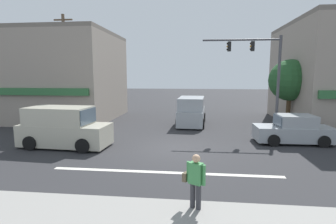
# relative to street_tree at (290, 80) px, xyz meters

# --- Properties ---
(ground_plane) EXTENTS (120.00, 120.00, 0.00)m
(ground_plane) POSITION_rel_street_tree_xyz_m (-7.89, -6.69, -3.38)
(ground_plane) COLOR #2B2B2D
(lane_marking_stripe) EXTENTS (9.00, 0.24, 0.01)m
(lane_marking_stripe) POSITION_rel_street_tree_xyz_m (-7.89, -10.19, -3.37)
(lane_marking_stripe) COLOR silver
(lane_marking_stripe) RESTS_ON ground
(building_left_block) EXTENTS (13.13, 8.93, 7.32)m
(building_left_block) POSITION_rel_street_tree_xyz_m (-20.32, 1.89, 0.28)
(building_left_block) COLOR gray
(building_left_block) RESTS_ON ground
(street_tree) EXTENTS (2.98, 2.98, 4.89)m
(street_tree) POSITION_rel_street_tree_xyz_m (0.00, 0.00, 0.00)
(street_tree) COLOR #4C3823
(street_tree) RESTS_ON ground
(utility_pole_near_left) EXTENTS (1.40, 0.22, 8.19)m
(utility_pole_near_left) POSITION_rel_street_tree_xyz_m (-16.54, -0.85, 0.87)
(utility_pole_near_left) COLOR brown
(utility_pole_near_left) RESTS_ON ground
(traffic_light_mast) EXTENTS (4.89, 0.25, 6.20)m
(traffic_light_mast) POSITION_rel_street_tree_xyz_m (-2.55, -2.57, 0.80)
(traffic_light_mast) COLOR #47474C
(traffic_light_mast) RESTS_ON ground
(van_crossing_center) EXTENTS (4.71, 2.26, 2.11)m
(van_crossing_center) POSITION_rel_street_tree_xyz_m (-13.63, -7.05, -2.37)
(van_crossing_center) COLOR #B7B29E
(van_crossing_center) RESTS_ON ground
(van_waiting_far) EXTENTS (2.23, 4.69, 2.11)m
(van_waiting_far) POSITION_rel_street_tree_xyz_m (-7.07, -0.09, -2.37)
(van_waiting_far) COLOR #999EA3
(van_waiting_far) RESTS_ON ground
(sedan_crossing_rightbound) EXTENTS (4.13, 1.93, 1.58)m
(sedan_crossing_rightbound) POSITION_rel_street_tree_xyz_m (-1.32, -4.95, -2.67)
(sedan_crossing_rightbound) COLOR #999EA3
(sedan_crossing_rightbound) RESTS_ON ground
(pedestrian_foreground_with_bag) EXTENTS (0.64, 0.53, 1.67)m
(pedestrian_foreground_with_bag) POSITION_rel_street_tree_xyz_m (-6.72, -13.12, -2.43)
(pedestrian_foreground_with_bag) COLOR #333338
(pedestrian_foreground_with_bag) RESTS_ON ground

